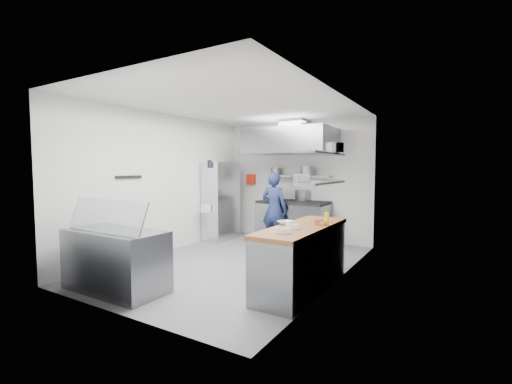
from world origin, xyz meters
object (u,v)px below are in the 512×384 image
Objects in this scene: gas_range at (293,223)px; chef at (274,209)px; wire_rack at (221,201)px; display_case at (116,260)px.

chef reaches higher than gas_range.
chef is (-0.23, -0.50, 0.36)m from gas_range.
gas_range is 0.86× the size of wire_rack.
wire_rack is at bearing 1.68° from chef.
gas_range is 0.99× the size of chef.
wire_rack is (-1.63, -0.57, 0.48)m from gas_range.
display_case is (0.81, -3.53, -0.50)m from wire_rack.
gas_range is 4.18m from display_case.
wire_rack is at bearing -160.66° from gas_range.
gas_range is 1.79m from wire_rack.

